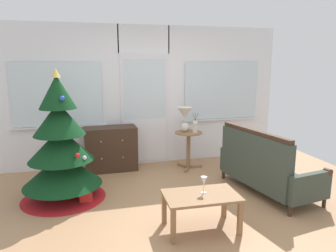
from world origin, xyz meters
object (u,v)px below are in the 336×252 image
(side_table, at_px, (188,143))
(coffee_table, at_px, (201,200))
(table_lamp, at_px, (185,116))
(flower_vase, at_px, (195,126))
(wine_glass, at_px, (204,181))
(christmas_tree, at_px, (61,151))
(gift_box, at_px, (86,196))
(dresser_cabinet, at_px, (111,149))
(settee_sofa, at_px, (263,168))

(side_table, xyz_separation_m, coffee_table, (-0.54, -2.08, -0.12))
(table_lamp, bearing_deg, flower_vase, -32.01)
(flower_vase, xyz_separation_m, wine_glass, (-0.60, -1.99, -0.23))
(flower_vase, height_order, wine_glass, flower_vase)
(christmas_tree, height_order, table_lamp, christmas_tree)
(table_lamp, relative_size, gift_box, 2.55)
(dresser_cabinet, xyz_separation_m, settee_sofa, (2.07, -1.60, -0.01))
(christmas_tree, relative_size, side_table, 2.68)
(christmas_tree, bearing_deg, coffee_table, -39.59)
(settee_sofa, height_order, flower_vase, flower_vase)
(table_lamp, height_order, coffee_table, table_lamp)
(wine_glass, bearing_deg, christmas_tree, 141.89)
(flower_vase, bearing_deg, side_table, 149.04)
(settee_sofa, height_order, coffee_table, settee_sofa)
(side_table, height_order, coffee_table, side_table)
(flower_vase, bearing_deg, wine_glass, -106.70)
(table_lamp, distance_m, flower_vase, 0.25)
(christmas_tree, xyz_separation_m, dresser_cabinet, (0.76, 1.06, -0.30))
(flower_vase, bearing_deg, table_lamp, 147.99)
(side_table, bearing_deg, gift_box, -150.89)
(side_table, distance_m, flower_vase, 0.33)
(settee_sofa, relative_size, gift_box, 9.70)
(table_lamp, relative_size, wine_glass, 2.26)
(settee_sofa, distance_m, side_table, 1.50)
(christmas_tree, distance_m, table_lamp, 2.23)
(table_lamp, distance_m, gift_box, 2.22)
(side_table, bearing_deg, christmas_tree, -159.58)
(flower_vase, relative_size, coffee_table, 0.41)
(settee_sofa, xyz_separation_m, coffee_table, (-1.25, -0.76, -0.02))
(dresser_cabinet, relative_size, side_table, 1.34)
(settee_sofa, relative_size, table_lamp, 3.80)
(christmas_tree, distance_m, coffee_table, 2.06)
(settee_sofa, relative_size, side_table, 2.47)
(table_lamp, bearing_deg, dresser_cabinet, 169.51)
(table_lamp, height_order, wine_glass, table_lamp)
(dresser_cabinet, bearing_deg, wine_glass, -69.84)
(settee_sofa, bearing_deg, table_lamp, 119.67)
(dresser_cabinet, relative_size, gift_box, 5.26)
(settee_sofa, bearing_deg, wine_glass, -148.90)
(dresser_cabinet, xyz_separation_m, flower_vase, (1.45, -0.34, 0.40))
(coffee_table, distance_m, gift_box, 1.69)
(christmas_tree, xyz_separation_m, wine_glass, (1.61, -1.26, -0.12))
(christmas_tree, xyz_separation_m, coffee_table, (1.57, -1.30, -0.33))
(side_table, height_order, table_lamp, table_lamp)
(christmas_tree, height_order, wine_glass, christmas_tree)
(coffee_table, bearing_deg, wine_glass, 39.47)
(wine_glass, bearing_deg, coffee_table, -140.53)
(dresser_cabinet, height_order, wine_glass, dresser_cabinet)
(dresser_cabinet, distance_m, coffee_table, 2.50)
(christmas_tree, distance_m, gift_box, 0.71)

